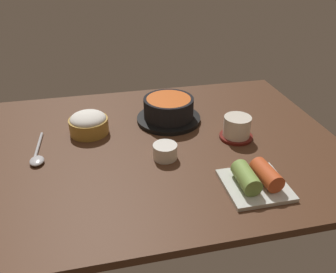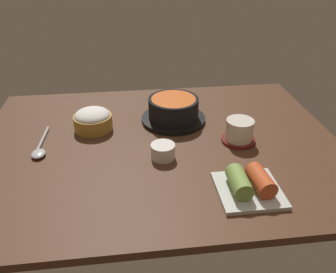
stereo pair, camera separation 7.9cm
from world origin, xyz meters
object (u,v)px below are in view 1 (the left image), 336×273
banchan_cup_center (163,151)px  spoon (37,156)px  kimchi_plate (256,180)px  stone_pot (169,110)px  rice_bowl (89,123)px  tea_cup_with_saucer (237,128)px

banchan_cup_center → spoon: size_ratio=0.36×
kimchi_plate → banchan_cup_center: bearing=137.9°
stone_pot → spoon: 40.03cm
stone_pot → rice_bowl: stone_pot is taller
stone_pot → banchan_cup_center: stone_pot is taller
rice_bowl → tea_cup_with_saucer: tea_cup_with_saucer is taller
tea_cup_with_saucer → spoon: size_ratio=0.55×
stone_pot → tea_cup_with_saucer: stone_pot is taller
rice_bowl → banchan_cup_center: bearing=-44.2°
stone_pot → rice_bowl: bearing=-174.6°
rice_bowl → spoon: size_ratio=0.65×
tea_cup_with_saucer → kimchi_plate: 22.29cm
spoon → rice_bowl: bearing=38.5°
rice_bowl → stone_pot: bearing=5.4°
rice_bowl → tea_cup_with_saucer: 42.25cm
banchan_cup_center → kimchi_plate: 24.22cm
stone_pot → tea_cup_with_saucer: bearing=-41.5°
banchan_cup_center → spoon: (-31.83, 6.96, -1.45)cm
rice_bowl → kimchi_plate: 49.70cm
tea_cup_with_saucer → spoon: (-54.04, 1.36, -2.62)cm
stone_pot → banchan_cup_center: size_ratio=3.12×
banchan_cup_center → rice_bowl: bearing=135.8°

